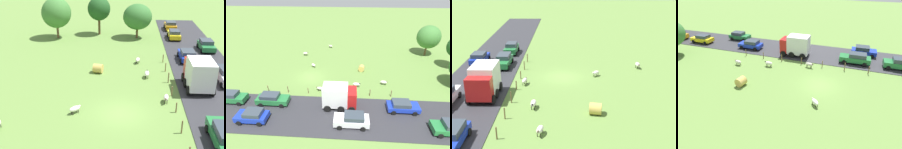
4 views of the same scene
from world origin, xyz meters
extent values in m
plane|color=olive|center=(0.00, 0.00, 0.00)|extent=(160.00, 160.00, 0.00)
cube|color=#2D2D33|center=(9.90, 0.00, 0.03)|extent=(8.00, 80.00, 0.06)
ellipsoid|color=beige|center=(4.30, 2.41, 0.54)|extent=(0.65, 1.22, 0.47)
ellipsoid|color=brown|center=(4.21, 1.87, 0.65)|extent=(0.22, 0.29, 0.20)
cylinder|color=#2D2823|center=(4.37, 2.08, 0.18)|extent=(0.07, 0.07, 0.36)
cylinder|color=#2D2823|center=(4.12, 2.12, 0.18)|extent=(0.07, 0.07, 0.36)
cylinder|color=#2D2823|center=(4.48, 2.71, 0.18)|extent=(0.07, 0.07, 0.36)
cylinder|color=#2D2823|center=(4.22, 2.75, 0.18)|extent=(0.07, 0.07, 0.36)
ellipsoid|color=silver|center=(2.66, 8.19, 0.55)|extent=(0.61, 1.22, 0.52)
ellipsoid|color=black|center=(2.70, 8.75, 0.67)|extent=(0.20, 0.27, 0.20)
cylinder|color=#2D2823|center=(2.54, 8.52, 0.18)|extent=(0.07, 0.07, 0.36)
cylinder|color=#2D2823|center=(2.83, 8.50, 0.18)|extent=(0.07, 0.07, 0.36)
cylinder|color=#2D2823|center=(2.49, 7.87, 0.18)|extent=(0.07, 0.07, 0.36)
cylinder|color=#2D2823|center=(2.78, 7.85, 0.18)|extent=(0.07, 0.07, 0.36)
ellipsoid|color=beige|center=(-10.00, -3.25, 0.55)|extent=(0.64, 1.08, 0.55)
ellipsoid|color=brown|center=(-10.04, -2.76, 0.67)|extent=(0.20, 0.28, 0.20)
cylinder|color=#2D2823|center=(-10.17, -2.98, 0.17)|extent=(0.07, 0.07, 0.34)
cylinder|color=#2D2823|center=(-9.87, -2.96, 0.17)|extent=(0.07, 0.07, 0.34)
cylinder|color=#2D2823|center=(-10.12, -3.55, 0.17)|extent=(0.07, 0.07, 0.34)
cylinder|color=#2D2823|center=(-9.82, -3.52, 0.17)|extent=(0.07, 0.07, 0.34)
ellipsoid|color=white|center=(-4.16, -0.30, 0.49)|extent=(1.08, 1.05, 0.47)
ellipsoid|color=silver|center=(-3.79, 0.04, 0.60)|extent=(0.31, 0.31, 0.20)
cylinder|color=#2D2823|center=(-4.03, -0.01, 0.16)|extent=(0.07, 0.07, 0.32)
cylinder|color=#2D2823|center=(-3.86, -0.20, 0.16)|extent=(0.07, 0.07, 0.32)
cylinder|color=#2D2823|center=(-4.45, -0.40, 0.16)|extent=(0.07, 0.07, 0.32)
cylinder|color=#2D2823|center=(-4.28, -0.59, 0.16)|extent=(0.07, 0.07, 0.32)
ellipsoid|color=silver|center=(1.63, 12.82, 0.52)|extent=(0.74, 1.19, 0.51)
ellipsoid|color=brown|center=(1.75, 13.33, 0.63)|extent=(0.23, 0.29, 0.20)
cylinder|color=#2D2823|center=(1.56, 13.14, 0.16)|extent=(0.07, 0.07, 0.33)
cylinder|color=#2D2823|center=(1.83, 13.08, 0.16)|extent=(0.07, 0.07, 0.33)
cylinder|color=#2D2823|center=(1.43, 12.55, 0.16)|extent=(0.07, 0.07, 0.33)
cylinder|color=#2D2823|center=(1.70, 12.49, 0.16)|extent=(0.07, 0.07, 0.33)
cylinder|color=tan|center=(-3.22, 9.29, 0.56)|extent=(1.28, 1.28, 1.11)
cylinder|color=brown|center=(5.03, -5.85, 0.59)|extent=(0.12, 0.12, 1.18)
cylinder|color=brown|center=(5.03, -2.63, 0.59)|extent=(0.12, 0.12, 1.18)
cylinder|color=brown|center=(5.03, 0.59, 0.51)|extent=(0.12, 0.12, 1.01)
cylinder|color=brown|center=(5.03, 3.81, 0.53)|extent=(0.12, 0.12, 1.06)
cylinder|color=brown|center=(5.03, 7.03, 0.61)|extent=(0.12, 0.12, 1.22)
cylinder|color=brown|center=(5.03, 10.25, 0.55)|extent=(0.12, 0.12, 1.11)
cylinder|color=brown|center=(5.03, 13.47, 0.55)|extent=(0.12, 0.12, 1.11)
cube|color=#B21919|center=(7.97, 7.45, 1.69)|extent=(2.48, 1.20, 2.30)
cube|color=silver|center=(7.97, 5.16, 1.98)|extent=(2.48, 3.39, 2.89)
cylinder|color=black|center=(6.73, 7.45, 0.54)|extent=(0.30, 0.96, 0.96)
cylinder|color=black|center=(9.21, 7.45, 0.54)|extent=(0.30, 0.96, 0.96)
cylinder|color=black|center=(6.73, 6.00, 0.54)|extent=(0.30, 0.96, 0.96)
cylinder|color=black|center=(9.21, 6.00, 0.54)|extent=(0.30, 0.96, 0.96)
cylinder|color=black|center=(6.73, 4.14, 0.54)|extent=(0.30, 0.96, 0.96)
cylinder|color=black|center=(9.21, 4.14, 0.54)|extent=(0.30, 0.96, 0.96)
cylinder|color=black|center=(10.59, 6.00, 0.38)|extent=(0.22, 0.64, 0.64)
cube|color=#237238|center=(7.99, -3.86, 0.75)|extent=(1.83, 4.55, 0.73)
cube|color=#333D47|center=(7.99, -4.21, 1.39)|extent=(1.61, 2.50, 0.56)
cylinder|color=black|center=(7.07, -2.39, 0.38)|extent=(0.22, 0.64, 0.64)
cylinder|color=black|center=(8.91, -2.39, 0.38)|extent=(0.22, 0.64, 0.64)
cylinder|color=black|center=(7.07, -5.34, 0.38)|extent=(0.22, 0.64, 0.64)
cylinder|color=black|center=(8.91, -5.34, 0.38)|extent=(0.22, 0.64, 0.64)
cylinder|color=black|center=(7.35, 13.04, 0.38)|extent=(0.22, 0.64, 0.64)
cube|color=#237238|center=(7.99, -9.83, 0.76)|extent=(1.77, 3.86, 0.75)
cube|color=#333D47|center=(7.99, -10.12, 1.41)|extent=(1.55, 2.12, 0.56)
cylinder|color=black|center=(7.11, -8.58, 0.38)|extent=(0.22, 0.64, 0.64)
cylinder|color=black|center=(8.87, -8.58, 0.38)|extent=(0.22, 0.64, 0.64)
cylinder|color=black|center=(7.11, -11.09, 0.38)|extent=(0.22, 0.64, 0.64)
cylinder|color=black|center=(8.87, -11.09, 0.38)|extent=(0.22, 0.64, 0.64)
cube|color=#1933B2|center=(11.60, -5.21, 0.71)|extent=(1.93, 3.97, 0.66)
cube|color=#333D47|center=(11.60, -4.91, 1.32)|extent=(1.70, 2.18, 0.56)
cylinder|color=black|center=(12.56, -6.50, 0.38)|extent=(0.22, 0.64, 0.64)
cylinder|color=black|center=(10.64, -6.50, 0.38)|extent=(0.22, 0.64, 0.64)
cylinder|color=black|center=(12.56, -3.92, 0.38)|extent=(0.22, 0.64, 0.64)
cylinder|color=black|center=(10.64, -3.92, 0.38)|extent=(0.22, 0.64, 0.64)
camera|label=1|loc=(0.87, -21.39, 13.16)|focal=43.90mm
camera|label=2|loc=(28.57, 6.95, 16.65)|focal=29.36mm
camera|label=3|loc=(-0.49, 32.96, 13.10)|focal=46.12mm
camera|label=4|loc=(-19.61, -2.79, 12.57)|focal=29.44mm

